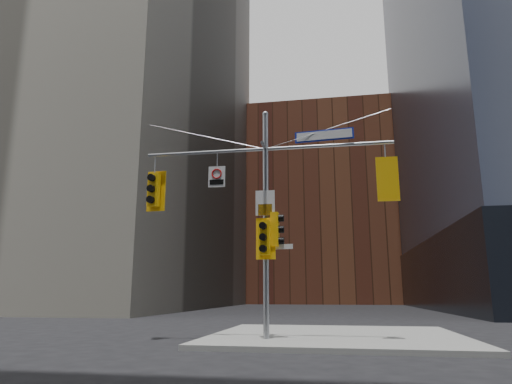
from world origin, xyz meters
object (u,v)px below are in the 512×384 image
(street_sign_blade, at_px, (324,135))
(regulatory_sign_arm, at_px, (217,176))
(traffic_light_pole_front, at_px, (264,238))
(traffic_light_pole_side, at_px, (276,230))
(traffic_light_west_arm, at_px, (154,190))
(traffic_light_east_arm, at_px, (387,180))
(signal_assembly, at_px, (266,197))

(street_sign_blade, distance_m, regulatory_sign_arm, 3.68)
(street_sign_blade, bearing_deg, traffic_light_pole_front, -166.50)
(traffic_light_pole_side, xyz_separation_m, street_sign_blade, (1.56, -0.00, 2.97))
(traffic_light_west_arm, xyz_separation_m, traffic_light_east_arm, (7.47, -0.01, -0.00))
(traffic_light_east_arm, xyz_separation_m, regulatory_sign_arm, (-5.32, -0.02, 0.37))
(signal_assembly, bearing_deg, street_sign_blade, 0.10)
(traffic_light_west_arm, height_order, traffic_light_east_arm, traffic_light_west_arm)
(traffic_light_east_arm, xyz_separation_m, traffic_light_pole_front, (-3.72, -0.27, -1.70))
(signal_assembly, relative_size, regulatory_sign_arm, 11.56)
(traffic_light_east_arm, bearing_deg, traffic_light_pole_front, 2.29)
(traffic_light_west_arm, bearing_deg, signal_assembly, 3.60)
(regulatory_sign_arm, bearing_deg, street_sign_blade, -0.73)
(traffic_light_east_arm, xyz_separation_m, street_sign_blade, (-1.83, 0.00, 1.55))
(signal_assembly, distance_m, traffic_light_pole_front, 1.34)
(traffic_light_west_arm, xyz_separation_m, regulatory_sign_arm, (2.15, -0.03, 0.37))
(signal_assembly, height_order, traffic_light_west_arm, signal_assembly)
(signal_assembly, height_order, street_sign_blade, signal_assembly)
(regulatory_sign_arm, bearing_deg, signal_assembly, -0.39)
(traffic_light_west_arm, height_order, regulatory_sign_arm, regulatory_sign_arm)
(traffic_light_west_arm, bearing_deg, regulatory_sign_arm, 2.91)
(signal_assembly, relative_size, traffic_light_pole_front, 6.29)
(traffic_light_east_arm, height_order, traffic_light_pole_side, traffic_light_east_arm)
(traffic_light_pole_side, height_order, street_sign_blade, street_sign_blade)
(signal_assembly, xyz_separation_m, regulatory_sign_arm, (-1.60, -0.02, 0.75))
(signal_assembly, relative_size, traffic_light_pole_side, 7.56)
(traffic_light_pole_front, bearing_deg, regulatory_sign_arm, 175.08)
(signal_assembly, distance_m, traffic_light_west_arm, 3.77)
(traffic_light_west_arm, bearing_deg, traffic_light_east_arm, 3.71)
(signal_assembly, distance_m, regulatory_sign_arm, 1.77)
(traffic_light_west_arm, distance_m, traffic_light_pole_side, 4.32)
(street_sign_blade, bearing_deg, traffic_light_west_arm, -174.77)
(traffic_light_east_arm, distance_m, street_sign_blade, 2.40)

